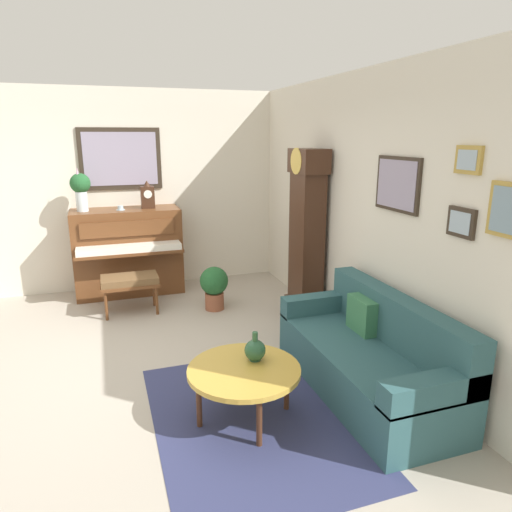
{
  "coord_description": "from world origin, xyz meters",
  "views": [
    {
      "loc": [
        4.2,
        -0.15,
        2.17
      ],
      "look_at": [
        -0.27,
        1.36,
        0.92
      ],
      "focal_mm": 32.16,
      "sensor_mm": 36.0,
      "label": 1
    }
  ],
  "objects_px": {
    "grandfather_clock": "(306,238)",
    "teacup": "(121,208)",
    "piano_bench": "(130,282)",
    "flower_vase": "(80,188)",
    "coffee_table": "(244,372)",
    "mantel_clock": "(148,196)",
    "piano": "(128,251)",
    "couch": "(370,357)",
    "green_jug": "(255,350)",
    "potted_plant": "(214,285)"
  },
  "relations": [
    {
      "from": "coffee_table",
      "to": "green_jug",
      "type": "distance_m",
      "value": 0.2
    },
    {
      "from": "mantel_clock",
      "to": "potted_plant",
      "type": "bearing_deg",
      "value": 33.23
    },
    {
      "from": "grandfather_clock",
      "to": "potted_plant",
      "type": "height_order",
      "value": "grandfather_clock"
    },
    {
      "from": "mantel_clock",
      "to": "flower_vase",
      "type": "xyz_separation_m",
      "value": [
        -0.0,
        -0.85,
        0.14
      ]
    },
    {
      "from": "piano",
      "to": "grandfather_clock",
      "type": "xyz_separation_m",
      "value": [
        1.52,
        2.01,
        0.36
      ]
    },
    {
      "from": "flower_vase",
      "to": "teacup",
      "type": "xyz_separation_m",
      "value": [
        0.05,
        0.48,
        -0.29
      ]
    },
    {
      "from": "piano_bench",
      "to": "mantel_clock",
      "type": "bearing_deg",
      "value": 156.15
    },
    {
      "from": "piano",
      "to": "potted_plant",
      "type": "distance_m",
      "value": 1.43
    },
    {
      "from": "flower_vase",
      "to": "green_jug",
      "type": "height_order",
      "value": "flower_vase"
    },
    {
      "from": "mantel_clock",
      "to": "potted_plant",
      "type": "distance_m",
      "value": 1.6
    },
    {
      "from": "teacup",
      "to": "flower_vase",
      "type": "bearing_deg",
      "value": -96.16
    },
    {
      "from": "piano",
      "to": "green_jug",
      "type": "height_order",
      "value": "piano"
    },
    {
      "from": "flower_vase",
      "to": "couch",
      "type": "bearing_deg",
      "value": 34.95
    },
    {
      "from": "piano_bench",
      "to": "coffee_table",
      "type": "xyz_separation_m",
      "value": [
        2.57,
        0.69,
        -0.0
      ]
    },
    {
      "from": "mantel_clock",
      "to": "flower_vase",
      "type": "relative_size",
      "value": 0.66
    },
    {
      "from": "piano",
      "to": "couch",
      "type": "xyz_separation_m",
      "value": [
        3.34,
        1.79,
        -0.29
      ]
    },
    {
      "from": "coffee_table",
      "to": "green_jug",
      "type": "xyz_separation_m",
      "value": [
        -0.1,
        0.12,
        0.12
      ]
    },
    {
      "from": "coffee_table",
      "to": "flower_vase",
      "type": "height_order",
      "value": "flower_vase"
    },
    {
      "from": "piano_bench",
      "to": "flower_vase",
      "type": "bearing_deg",
      "value": -148.32
    },
    {
      "from": "couch",
      "to": "potted_plant",
      "type": "xyz_separation_m",
      "value": [
        -2.32,
        -0.82,
        0.01
      ]
    },
    {
      "from": "potted_plant",
      "to": "coffee_table",
      "type": "bearing_deg",
      "value": -8.06
    },
    {
      "from": "grandfather_clock",
      "to": "green_jug",
      "type": "relative_size",
      "value": 8.46
    },
    {
      "from": "coffee_table",
      "to": "teacup",
      "type": "bearing_deg",
      "value": -168.09
    },
    {
      "from": "coffee_table",
      "to": "piano",
      "type": "bearing_deg",
      "value": -169.31
    },
    {
      "from": "grandfather_clock",
      "to": "couch",
      "type": "height_order",
      "value": "grandfather_clock"
    },
    {
      "from": "teacup",
      "to": "couch",
      "type": "bearing_deg",
      "value": 29.42
    },
    {
      "from": "couch",
      "to": "potted_plant",
      "type": "height_order",
      "value": "couch"
    },
    {
      "from": "piano",
      "to": "couch",
      "type": "bearing_deg",
      "value": 28.18
    },
    {
      "from": "coffee_table",
      "to": "teacup",
      "type": "distance_m",
      "value": 3.49
    },
    {
      "from": "grandfather_clock",
      "to": "piano",
      "type": "bearing_deg",
      "value": -127.09
    },
    {
      "from": "couch",
      "to": "flower_vase",
      "type": "height_order",
      "value": "flower_vase"
    },
    {
      "from": "piano_bench",
      "to": "teacup",
      "type": "height_order",
      "value": "teacup"
    },
    {
      "from": "grandfather_clock",
      "to": "teacup",
      "type": "bearing_deg",
      "value": -125.26
    },
    {
      "from": "piano_bench",
      "to": "green_jug",
      "type": "xyz_separation_m",
      "value": [
        2.48,
        0.81,
        0.11
      ]
    },
    {
      "from": "potted_plant",
      "to": "couch",
      "type": "bearing_deg",
      "value": 19.38
    },
    {
      "from": "mantel_clock",
      "to": "green_jug",
      "type": "xyz_separation_m",
      "value": [
        3.28,
        0.45,
        -0.84
      ]
    },
    {
      "from": "couch",
      "to": "piano_bench",
      "type": "bearing_deg",
      "value": -144.06
    },
    {
      "from": "piano",
      "to": "couch",
      "type": "relative_size",
      "value": 0.76
    },
    {
      "from": "couch",
      "to": "flower_vase",
      "type": "relative_size",
      "value": 3.28
    },
    {
      "from": "piano_bench",
      "to": "green_jug",
      "type": "height_order",
      "value": "green_jug"
    },
    {
      "from": "piano_bench",
      "to": "flower_vase",
      "type": "height_order",
      "value": "flower_vase"
    },
    {
      "from": "green_jug",
      "to": "potted_plant",
      "type": "xyz_separation_m",
      "value": [
        -2.26,
        0.21,
        -0.2
      ]
    },
    {
      "from": "grandfather_clock",
      "to": "coffee_table",
      "type": "relative_size",
      "value": 2.31
    },
    {
      "from": "piano_bench",
      "to": "coffee_table",
      "type": "distance_m",
      "value": 2.66
    },
    {
      "from": "flower_vase",
      "to": "green_jug",
      "type": "distance_m",
      "value": 3.66
    },
    {
      "from": "grandfather_clock",
      "to": "coffee_table",
      "type": "bearing_deg",
      "value": -36.39
    },
    {
      "from": "coffee_table",
      "to": "flower_vase",
      "type": "bearing_deg",
      "value": -160.72
    },
    {
      "from": "flower_vase",
      "to": "potted_plant",
      "type": "distance_m",
      "value": 2.17
    },
    {
      "from": "grandfather_clock",
      "to": "teacup",
      "type": "distance_m",
      "value": 2.55
    },
    {
      "from": "couch",
      "to": "mantel_clock",
      "type": "relative_size",
      "value": 5.0
    }
  ]
}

